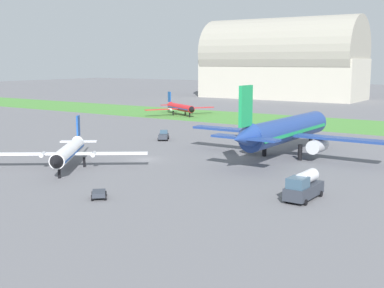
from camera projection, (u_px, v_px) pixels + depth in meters
The scene contains 9 objects.
ground_plane at pixel (145, 159), 83.83m from camera, with size 600.00×600.00×0.00m, color slate.
grass_taxiway_strip at pixel (294, 122), 135.68m from camera, with size 360.00×28.00×0.08m, color #478438.
airplane_foreground_turboprop at pixel (69, 151), 76.67m from camera, with size 20.05×17.70×7.08m.
airplane_midfield_jet at pixel (285, 130), 85.09m from camera, with size 35.42×34.69×12.54m.
airplane_taxiing_turboprop at pixel (180, 107), 151.09m from camera, with size 17.33×19.89×6.63m.
fuel_truck_near_gate at pixel (304, 186), 59.28m from camera, with size 2.81×6.57×3.29m.
pushback_tug_midfield at pixel (164, 136), 104.30m from camera, with size 3.41×4.01×1.95m.
baggage_cart_by_runway at pixel (99, 194), 59.84m from camera, with size 2.90×2.94×0.90m.
hangar_distant at pixel (282, 62), 218.98m from camera, with size 68.15×29.31×34.15m.
Camera 1 is at (52.07, -64.26, 15.93)m, focal length 47.89 mm.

